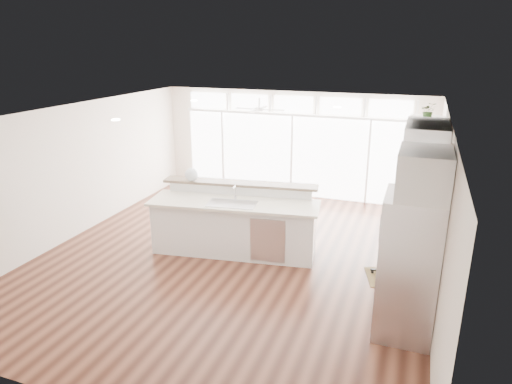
% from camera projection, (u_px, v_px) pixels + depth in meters
% --- Properties ---
extents(floor, '(7.00, 8.00, 0.02)m').
position_uv_depth(floor, '(234.00, 257.00, 8.65)').
color(floor, '#3F1D13').
rests_on(floor, ground).
extents(ceiling, '(7.00, 8.00, 0.02)m').
position_uv_depth(ceiling, '(232.00, 113.00, 7.80)').
color(ceiling, white).
rests_on(ceiling, wall_back).
extents(wall_back, '(7.00, 0.04, 2.70)m').
position_uv_depth(wall_back, '(293.00, 144.00, 11.79)').
color(wall_back, silver).
rests_on(wall_back, floor).
extents(wall_front, '(7.00, 0.04, 2.70)m').
position_uv_depth(wall_front, '(82.00, 300.00, 4.65)').
color(wall_front, silver).
rests_on(wall_front, floor).
extents(wall_left, '(0.04, 8.00, 2.70)m').
position_uv_depth(wall_left, '(76.00, 171.00, 9.36)').
color(wall_left, silver).
rests_on(wall_left, floor).
extents(wall_right, '(0.04, 8.00, 2.70)m').
position_uv_depth(wall_right, '(441.00, 212.00, 7.09)').
color(wall_right, silver).
rests_on(wall_right, floor).
extents(glass_wall, '(5.80, 0.06, 2.08)m').
position_uv_depth(glass_wall, '(292.00, 156.00, 11.83)').
color(glass_wall, white).
rests_on(glass_wall, wall_back).
extents(transom_row, '(5.90, 0.06, 0.40)m').
position_uv_depth(transom_row, '(293.00, 104.00, 11.42)').
color(transom_row, white).
rests_on(transom_row, wall_back).
extents(desk_window, '(0.04, 0.85, 0.85)m').
position_uv_depth(desk_window, '(439.00, 194.00, 7.30)').
color(desk_window, white).
rests_on(desk_window, wall_right).
extents(ceiling_fan, '(1.16, 1.16, 0.32)m').
position_uv_depth(ceiling_fan, '(259.00, 105.00, 10.53)').
color(ceiling_fan, white).
rests_on(ceiling_fan, ceiling).
extents(recessed_lights, '(3.40, 3.00, 0.02)m').
position_uv_depth(recessed_lights, '(236.00, 113.00, 7.99)').
color(recessed_lights, white).
rests_on(recessed_lights, ceiling).
extents(oven_cabinet, '(0.64, 1.20, 2.50)m').
position_uv_depth(oven_cabinet, '(420.00, 184.00, 8.83)').
color(oven_cabinet, white).
rests_on(oven_cabinet, floor).
extents(desk_nook, '(0.72, 1.30, 0.76)m').
position_uv_depth(desk_nook, '(410.00, 257.00, 7.78)').
color(desk_nook, white).
rests_on(desk_nook, floor).
extents(upper_cabinets, '(0.64, 1.30, 0.64)m').
position_uv_depth(upper_cabinets, '(426.00, 143.00, 7.15)').
color(upper_cabinets, white).
rests_on(upper_cabinets, wall_right).
extents(refrigerator, '(0.76, 0.90, 2.00)m').
position_uv_depth(refrigerator, '(408.00, 266.00, 6.12)').
color(refrigerator, silver).
rests_on(refrigerator, floor).
extents(fridge_cabinet, '(0.64, 0.90, 0.60)m').
position_uv_depth(fridge_cabinet, '(424.00, 173.00, 5.69)').
color(fridge_cabinet, white).
rests_on(fridge_cabinet, wall_right).
extents(framed_photos, '(0.06, 0.22, 0.80)m').
position_uv_depth(framed_photos, '(438.00, 191.00, 7.90)').
color(framed_photos, black).
rests_on(framed_photos, wall_right).
extents(kitchen_island, '(3.32, 1.65, 1.26)m').
position_uv_depth(kitchen_island, '(234.00, 222.00, 8.62)').
color(kitchen_island, white).
rests_on(kitchen_island, floor).
extents(rug, '(1.14, 0.95, 0.01)m').
position_uv_depth(rug, '(396.00, 278.00, 7.83)').
color(rug, '#362711').
rests_on(rug, floor).
extents(office_chair, '(0.59, 0.55, 1.03)m').
position_uv_depth(office_chair, '(393.00, 248.00, 7.77)').
color(office_chair, black).
rests_on(office_chair, floor).
extents(fishbowl, '(0.30, 0.30, 0.26)m').
position_uv_depth(fishbowl, '(192.00, 174.00, 8.93)').
color(fishbowl, silver).
rests_on(fishbowl, kitchen_island).
extents(monitor, '(0.12, 0.52, 0.43)m').
position_uv_depth(monitor, '(409.00, 224.00, 7.62)').
color(monitor, black).
rests_on(monitor, desk_nook).
extents(keyboard, '(0.14, 0.30, 0.01)m').
position_uv_depth(keyboard, '(397.00, 234.00, 7.74)').
color(keyboard, white).
rests_on(keyboard, desk_nook).
extents(potted_plant, '(0.31, 0.33, 0.24)m').
position_uv_depth(potted_plant, '(428.00, 113.00, 8.40)').
color(potted_plant, '#3A622A').
rests_on(potted_plant, oven_cabinet).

